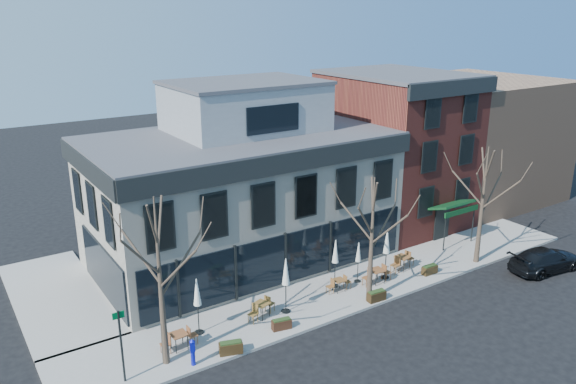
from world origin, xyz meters
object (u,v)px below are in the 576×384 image
parked_sedan (546,260)px  cafe_set_0 (179,339)px  call_box (193,351)px  umbrella_0 (197,295)px

parked_sedan → cafe_set_0: parked_sedan is taller
call_box → cafe_set_0: size_ratio=0.71×
parked_sedan → umbrella_0: 21.62m
call_box → cafe_set_0: (-0.00, 1.54, -0.20)m
parked_sedan → umbrella_0: (-20.95, 5.11, 1.51)m
cafe_set_0 → umbrella_0: size_ratio=0.63×
cafe_set_0 → umbrella_0: bearing=28.6°
parked_sedan → call_box: call_box is taller
umbrella_0 → parked_sedan: bearing=-13.7°
cafe_set_0 → umbrella_0: umbrella_0 is taller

